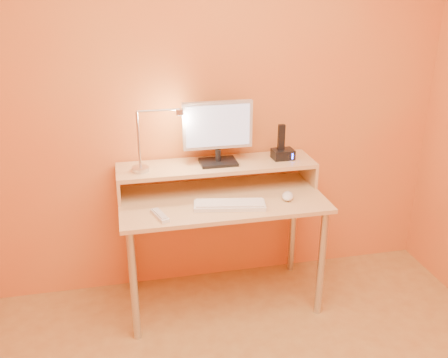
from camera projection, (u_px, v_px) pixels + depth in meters
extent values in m
cube|color=orange|center=(211.00, 97.00, 3.00)|extent=(3.00, 0.04, 2.50)
cylinder|color=#BBBBC0|center=(134.00, 286.00, 2.72)|extent=(0.04, 0.04, 0.69)
cylinder|color=#BBBBC0|center=(321.00, 264.00, 2.94)|extent=(0.04, 0.04, 0.69)
cylinder|color=#BBBBC0|center=(130.00, 242.00, 3.17)|extent=(0.04, 0.04, 0.69)
cylinder|color=#BBBBC0|center=(293.00, 226.00, 3.39)|extent=(0.04, 0.04, 0.69)
cube|color=tan|center=(222.00, 200.00, 2.92)|extent=(1.20, 0.60, 0.02)
cube|color=tan|center=(118.00, 186.00, 2.91)|extent=(0.02, 0.30, 0.14)
cube|color=tan|center=(308.00, 170.00, 3.14)|extent=(0.02, 0.30, 0.14)
cube|color=tan|center=(217.00, 166.00, 2.99)|extent=(1.20, 0.30, 0.02)
cube|color=black|center=(218.00, 162.00, 2.99)|extent=(0.22, 0.16, 0.02)
cylinder|color=black|center=(218.00, 155.00, 2.97)|extent=(0.04, 0.04, 0.07)
cube|color=#B8B8BB|center=(218.00, 125.00, 2.91)|extent=(0.42, 0.04, 0.28)
cube|color=black|center=(217.00, 124.00, 2.93)|extent=(0.37, 0.01, 0.24)
cube|color=silver|center=(218.00, 126.00, 2.89)|extent=(0.38, 0.00, 0.25)
cylinder|color=#BBBBC0|center=(141.00, 169.00, 2.87)|extent=(0.10, 0.10, 0.02)
cylinder|color=#BBBBC0|center=(139.00, 140.00, 2.80)|extent=(0.01, 0.01, 0.33)
cylinder|color=#BBBBC0|center=(158.00, 110.00, 2.76)|extent=(0.24, 0.01, 0.01)
cylinder|color=#BBBBC0|center=(180.00, 112.00, 2.79)|extent=(0.04, 0.04, 0.03)
cylinder|color=#FFEAC6|center=(180.00, 115.00, 2.80)|extent=(0.03, 0.03, 0.00)
cube|color=black|center=(283.00, 154.00, 3.06)|extent=(0.13, 0.10, 0.06)
cube|color=black|center=(281.00, 137.00, 3.02)|extent=(0.04, 0.03, 0.16)
cube|color=#3645F7|center=(293.00, 156.00, 3.02)|extent=(0.01, 0.00, 0.04)
cube|color=white|center=(230.00, 205.00, 2.79)|extent=(0.42, 0.20, 0.02)
ellipsoid|color=white|center=(288.00, 196.00, 2.89)|extent=(0.10, 0.13, 0.04)
cube|color=white|center=(160.00, 215.00, 2.68)|extent=(0.09, 0.17, 0.02)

